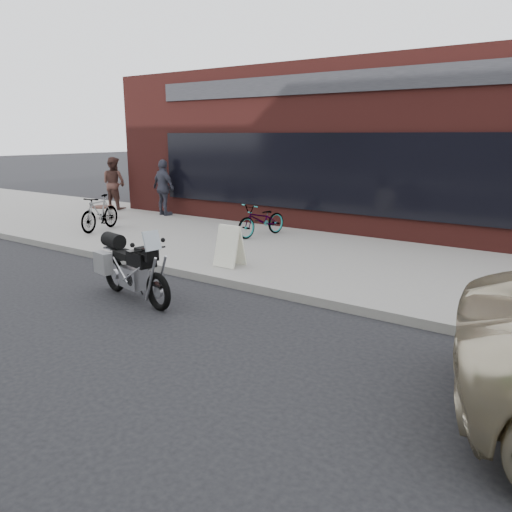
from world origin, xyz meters
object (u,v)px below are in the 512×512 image
object	(u,v)px
sandwich_sign	(230,245)
cafe_patron_left	(114,183)
motorcycle	(129,267)
cafe_patron_right	(164,188)
bicycle_rear	(100,213)
bicycle_front	(262,220)
cafe_table	(103,207)

from	to	relation	value
sandwich_sign	cafe_patron_left	size ratio (longest dim) A/B	0.45
motorcycle	cafe_patron_right	world-z (taller)	cafe_patron_right
motorcycle	cafe_patron_left	size ratio (longest dim) A/B	1.09
bicycle_rear	cafe_patron_left	world-z (taller)	cafe_patron_left
motorcycle	bicycle_front	distance (m)	5.03
motorcycle	sandwich_sign	distance (m)	2.23
cafe_patron_right	bicycle_rear	bearing A→B (deg)	110.51
cafe_patron_left	bicycle_front	bearing A→B (deg)	165.02
sandwich_sign	cafe_table	xyz separation A→B (m)	(-6.68, 2.30, -0.06)
motorcycle	cafe_table	world-z (taller)	motorcycle
cafe_table	sandwich_sign	bearing A→B (deg)	-18.97
motorcycle	bicycle_rear	distance (m)	5.68
motorcycle	bicycle_front	world-z (taller)	motorcycle
bicycle_front	cafe_table	world-z (taller)	bicycle_front
cafe_patron_left	cafe_patron_right	bearing A→B (deg)	173.53
cafe_table	cafe_patron_right	distance (m)	1.95
cafe_table	cafe_patron_right	bearing A→B (deg)	53.30
bicycle_front	cafe_patron_left	xyz separation A→B (m)	(-6.80, 1.02, 0.47)
bicycle_rear	cafe_patron_right	distance (m)	2.92
motorcycle	cafe_patron_right	xyz separation A→B (m)	(-5.18, 5.99, 0.49)
bicycle_front	bicycle_rear	xyz separation A→B (m)	(-3.98, -1.83, 0.06)
cafe_patron_right	cafe_patron_left	bearing A→B (deg)	11.52
sandwich_sign	cafe_patron_right	distance (m)	6.75
bicycle_rear	cafe_table	world-z (taller)	bicycle_rear
bicycle_front	bicycle_rear	size ratio (longest dim) A/B	1.01
cafe_patron_right	sandwich_sign	bearing A→B (deg)	157.18
bicycle_front	cafe_table	bearing A→B (deg)	-163.99
cafe_table	bicycle_front	bearing A→B (deg)	5.00
cafe_table	cafe_patron_left	size ratio (longest dim) A/B	0.37
motorcycle	cafe_patron_left	xyz separation A→B (m)	(-7.54, 5.99, 0.50)
sandwich_sign	cafe_table	world-z (taller)	sandwich_sign
bicycle_front	cafe_patron_right	size ratio (longest dim) A/B	0.90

